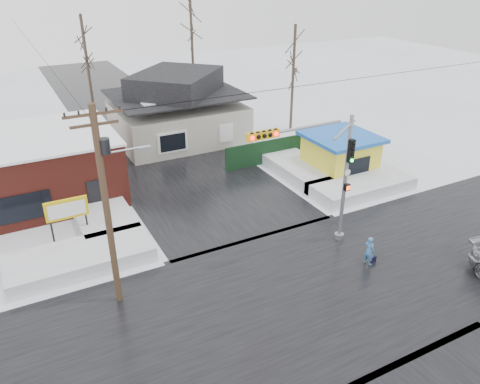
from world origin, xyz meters
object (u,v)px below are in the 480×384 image
marquee_sign (67,210)px  kiosk (340,154)px  traffic_signal (322,168)px  utility_pole (107,198)px  pedestrian (369,251)px

marquee_sign → kiosk: size_ratio=0.55×
traffic_signal → utility_pole: size_ratio=0.78×
marquee_sign → kiosk: (18.50, 0.50, -0.46)m
kiosk → pedestrian: bearing=-121.0°
traffic_signal → pedestrian: (1.29, -2.57, -3.76)m
kiosk → pedestrian: size_ratio=2.94×
utility_pole → kiosk: bearing=20.4°
utility_pole → kiosk: size_ratio=1.96×
marquee_sign → pedestrian: size_ratio=1.63×
traffic_signal → marquee_sign: bearing=150.3°
marquee_sign → traffic_signal: bearing=-29.7°
kiosk → utility_pole: bearing=-159.6°
traffic_signal → marquee_sign: traffic_signal is taller
pedestrian → utility_pole: bearing=59.1°
marquee_sign → kiosk: kiosk is taller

